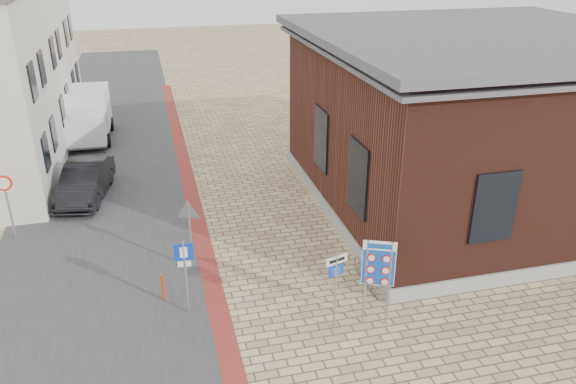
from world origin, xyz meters
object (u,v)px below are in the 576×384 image
box_truck (89,115)px  bollard (163,288)px  parking_sign (185,265)px  essen_sign (336,278)px  sedan (85,181)px  border_sign (378,266)px

box_truck → bollard: 16.36m
parking_sign → box_truck: bearing=105.9°
essen_sign → bollard: (-4.50, 2.50, -1.19)m
box_truck → bollard: bearing=-78.2°
sedan → essen_sign: size_ratio=1.81×
border_sign → parking_sign: bearing=-176.0°
bollard → parking_sign: bearing=-50.5°
sedan → bollard: size_ratio=5.02×
border_sign → essen_sign: size_ratio=1.07×
bollard → box_truck: bearing=100.6°
box_truck → essen_sign: bearing=-66.8°
border_sign → essen_sign: border_sign is taller
sedan → essen_sign: bearing=-46.7°
box_truck → essen_sign: size_ratio=2.01×
sedan → parking_sign: (3.39, -9.04, 0.85)m
parking_sign → bollard: parking_sign is taller
essen_sign → parking_sign: essen_sign is taller
essen_sign → parking_sign: bearing=139.3°
box_truck → parking_sign: (3.66, -16.85, 0.27)m
box_truck → border_sign: (8.67, -18.63, 0.56)m
sedan → box_truck: box_truck is taller
essen_sign → parking_sign: (-3.84, 1.70, -0.04)m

